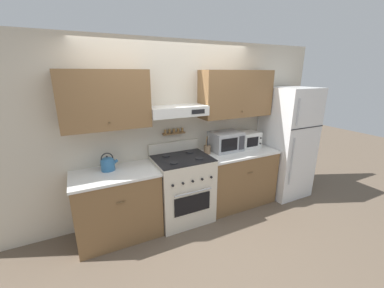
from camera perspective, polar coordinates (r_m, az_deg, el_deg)
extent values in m
plane|color=brown|center=(3.52, -0.02, -19.77)|extent=(16.00, 16.00, 0.00)
cube|color=beige|center=(3.54, -4.90, 3.33)|extent=(5.20, 0.08, 2.55)
cube|color=brown|center=(3.04, -20.27, 10.01)|extent=(1.03, 0.33, 0.70)
sphere|color=brown|center=(2.90, -19.35, 4.81)|extent=(0.02, 0.02, 0.02)
cube|color=brown|center=(3.76, 10.66, 11.88)|extent=(1.18, 0.33, 0.70)
sphere|color=brown|center=(3.65, 12.11, 7.70)|extent=(0.02, 0.02, 0.02)
cube|color=silver|center=(3.27, -3.57, 8.03)|extent=(0.81, 0.37, 0.13)
cube|color=black|center=(3.20, 1.53, 7.85)|extent=(0.19, 0.01, 0.06)
cube|color=brown|center=(3.48, -4.40, 2.58)|extent=(0.34, 0.07, 0.02)
cylinder|color=olive|center=(3.42, -6.53, 2.98)|extent=(0.03, 0.03, 0.06)
cylinder|color=olive|center=(3.44, -5.46, 3.10)|extent=(0.03, 0.03, 0.06)
cylinder|color=olive|center=(3.47, -4.41, 3.23)|extent=(0.03, 0.03, 0.06)
cylinder|color=olive|center=(3.49, -3.38, 3.35)|extent=(0.03, 0.03, 0.06)
cylinder|color=olive|center=(3.52, -2.36, 3.46)|extent=(0.03, 0.03, 0.06)
cube|color=brown|center=(3.32, -17.55, -14.04)|extent=(1.03, 0.62, 0.87)
cube|color=white|center=(3.12, -18.28, -6.88)|extent=(1.06, 0.64, 0.03)
cylinder|color=brown|center=(2.94, -16.87, -13.45)|extent=(0.10, 0.01, 0.01)
cube|color=brown|center=(4.00, 10.84, -8.05)|extent=(1.18, 0.62, 0.87)
cube|color=white|center=(3.83, 11.21, -1.91)|extent=(1.20, 0.64, 0.03)
cylinder|color=brown|center=(3.69, 14.01, -6.81)|extent=(0.10, 0.01, 0.01)
cube|color=beige|center=(3.50, -2.29, -10.80)|extent=(0.78, 0.64, 0.95)
cube|color=black|center=(3.28, 0.13, -14.35)|extent=(0.53, 0.01, 0.27)
cylinder|color=#ADAFB5|center=(3.17, 0.33, -11.61)|extent=(0.55, 0.02, 0.02)
cube|color=black|center=(3.31, -2.39, -3.39)|extent=(0.78, 0.64, 0.01)
cylinder|color=#232326|center=(3.10, -4.40, -4.56)|extent=(0.11, 0.11, 0.02)
cylinder|color=#232326|center=(3.25, 1.74, -3.50)|extent=(0.11, 0.11, 0.02)
cylinder|color=#232326|center=(3.37, -6.37, -2.83)|extent=(0.11, 0.11, 0.02)
cylinder|color=#232326|center=(3.51, -0.62, -1.93)|extent=(0.11, 0.11, 0.02)
cylinder|color=black|center=(3.01, -4.67, -10.04)|extent=(0.03, 0.02, 0.03)
cylinder|color=black|center=(3.06, -2.19, -9.53)|extent=(0.03, 0.02, 0.03)
cylinder|color=black|center=(3.11, 0.20, -9.03)|extent=(0.03, 0.02, 0.03)
cylinder|color=black|center=(3.17, 2.50, -8.53)|extent=(0.03, 0.02, 0.03)
cylinder|color=black|center=(3.24, 4.71, -8.03)|extent=(0.03, 0.02, 0.03)
cube|color=beige|center=(3.54, -4.38, -0.62)|extent=(0.78, 0.04, 0.15)
cube|color=white|center=(4.42, 21.92, 0.37)|extent=(0.72, 0.73, 1.88)
cube|color=black|center=(4.12, 26.22, 3.56)|extent=(0.72, 0.01, 0.01)
cylinder|color=#ADAFB5|center=(3.85, 24.36, 6.98)|extent=(0.02, 0.02, 0.41)
cylinder|color=#ADAFB5|center=(4.04, 23.02, -4.06)|extent=(0.02, 0.02, 0.79)
cylinder|color=teal|center=(3.20, -19.75, -4.85)|extent=(0.17, 0.17, 0.14)
ellipsoid|color=teal|center=(3.17, -19.87, -3.71)|extent=(0.16, 0.16, 0.08)
sphere|color=black|center=(3.16, -19.96, -2.88)|extent=(0.02, 0.02, 0.02)
cylinder|color=teal|center=(3.20, -18.33, -4.31)|extent=(0.11, 0.04, 0.09)
torus|color=black|center=(3.17, -19.91, -3.32)|extent=(0.15, 0.01, 0.15)
cube|color=#ADAFB5|center=(3.80, 8.08, 0.72)|extent=(0.48, 0.39, 0.30)
cube|color=black|center=(3.61, 9.08, -0.17)|extent=(0.29, 0.01, 0.19)
cube|color=#38383D|center=(3.74, 11.98, 0.29)|extent=(0.10, 0.01, 0.22)
cylinder|color=#8E7051|center=(3.63, 3.70, -1.37)|extent=(0.11, 0.11, 0.13)
cylinder|color=olive|center=(3.57, 3.54, 0.66)|extent=(0.01, 0.05, 0.16)
cylinder|color=#28282B|center=(3.59, 3.80, 0.74)|extent=(0.01, 0.04, 0.16)
cylinder|color=#B2B2B7|center=(3.61, 3.96, 0.80)|extent=(0.01, 0.03, 0.16)
cube|color=white|center=(4.05, 13.40, 1.08)|extent=(0.35, 0.30, 0.26)
cube|color=black|center=(3.92, 14.51, 0.49)|extent=(0.22, 0.01, 0.15)
cylinder|color=black|center=(4.01, 16.34, 1.38)|extent=(0.03, 0.01, 0.03)
cylinder|color=black|center=(4.03, 16.23, 0.12)|extent=(0.03, 0.01, 0.03)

